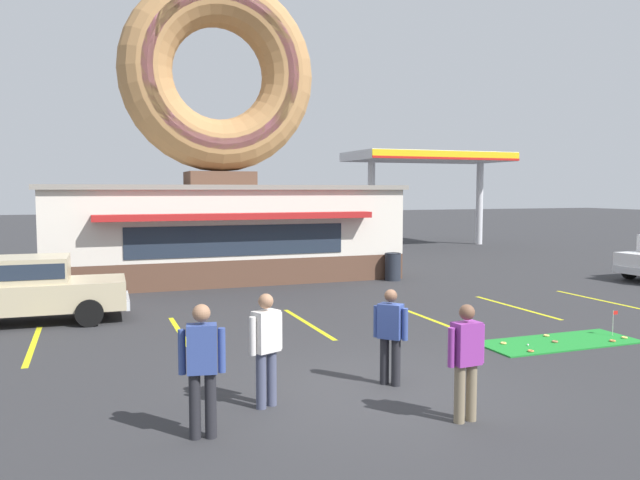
{
  "coord_description": "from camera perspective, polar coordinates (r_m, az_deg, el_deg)",
  "views": [
    {
      "loc": [
        -4.31,
        -8.9,
        3.19
      ],
      "look_at": [
        0.82,
        5.0,
        2.0
      ],
      "focal_mm": 35.0,
      "sensor_mm": 36.0,
      "label": 1
    }
  ],
  "objects": [
    {
      "name": "parking_stripe_far_left",
      "position": [
        14.31,
        -24.76,
        -8.7
      ],
      "size": [
        0.12,
        3.6,
        0.01
      ],
      "primitive_type": "cube",
      "color": "yellow",
      "rests_on": "ground"
    },
    {
      "name": "parking_stripe_right",
      "position": [
        19.86,
        24.33,
        -5.06
      ],
      "size": [
        0.12,
        3.6,
        0.01
      ],
      "primitive_type": "cube",
      "color": "yellow",
      "rests_on": "ground"
    },
    {
      "name": "ground_plane",
      "position": [
        10.39,
        5.47,
        -13.3
      ],
      "size": [
        160.0,
        160.0,
        0.0
      ],
      "primitive_type": "plane",
      "color": "#2D2D30"
    },
    {
      "name": "parking_stripe_left",
      "position": [
        14.38,
        -12.63,
        -8.33
      ],
      "size": [
        0.12,
        3.6,
        0.01
      ],
      "primitive_type": "cube",
      "color": "yellow",
      "rests_on": "ground"
    },
    {
      "name": "putting_mat",
      "position": [
        14.12,
        21.01,
        -8.71
      ],
      "size": [
        3.43,
        1.3,
        0.03
      ],
      "primitive_type": "cube",
      "color": "#1E842D",
      "rests_on": "ground"
    },
    {
      "name": "donut_shop_building",
      "position": [
        23.29,
        -9.13,
        5.89
      ],
      "size": [
        12.3,
        6.75,
        10.96
      ],
      "color": "brown",
      "rests_on": "ground"
    },
    {
      "name": "mini_donut_near_right",
      "position": [
        13.53,
        16.42,
        -9.03
      ],
      "size": [
        0.13,
        0.13,
        0.04
      ],
      "primitive_type": "torus",
      "color": "#E5C666",
      "rests_on": "putting_mat"
    },
    {
      "name": "pedestrian_blue_sweater_man",
      "position": [
        10.34,
        6.46,
        -8.4
      ],
      "size": [
        0.43,
        0.47,
        1.58
      ],
      "color": "#232328",
      "rests_on": "ground"
    },
    {
      "name": "mini_donut_near_left",
      "position": [
        14.95,
        26.08,
        -8.01
      ],
      "size": [
        0.13,
        0.13,
        0.04
      ],
      "primitive_type": "torus",
      "color": "#E5C666",
      "rests_on": "putting_mat"
    },
    {
      "name": "golf_ball",
      "position": [
        13.51,
        18.48,
        -9.09
      ],
      "size": [
        0.04,
        0.04,
        0.04
      ],
      "primitive_type": "sphere",
      "color": "white",
      "rests_on": "putting_mat"
    },
    {
      "name": "mini_donut_far_left",
      "position": [
        13.05,
        18.71,
        -9.58
      ],
      "size": [
        0.13,
        0.13,
        0.04
      ],
      "primitive_type": "torus",
      "color": "#D17F47",
      "rests_on": "putting_mat"
    },
    {
      "name": "trash_bin",
      "position": [
        22.18,
        6.67,
        -2.41
      ],
      "size": [
        0.57,
        0.57,
        0.97
      ],
      "color": "#232833",
      "rests_on": "ground"
    },
    {
      "name": "car_champagne",
      "position": [
        16.52,
        -25.24,
        -3.92
      ],
      "size": [
        4.6,
        2.06,
        1.6
      ],
      "color": "#BCAD89",
      "rests_on": "ground"
    },
    {
      "name": "gas_station_canopy",
      "position": [
        36.01,
        9.85,
        7.18
      ],
      "size": [
        9.0,
        4.46,
        5.3
      ],
      "color": "silver",
      "rests_on": "ground"
    },
    {
      "name": "parking_stripe_centre",
      "position": [
        16.26,
        8.97,
        -6.77
      ],
      "size": [
        0.12,
        3.6,
        0.01
      ],
      "primitive_type": "cube",
      "color": "yellow",
      "rests_on": "ground"
    },
    {
      "name": "putting_flag_pin",
      "position": [
        15.07,
        25.32,
        -6.38
      ],
      "size": [
        0.13,
        0.01,
        0.55
      ],
      "color": "silver",
      "rests_on": "putting_mat"
    },
    {
      "name": "pedestrian_clipboard_woman",
      "position": [
        8.91,
        13.21,
        -10.39
      ],
      "size": [
        0.59,
        0.27,
        1.64
      ],
      "color": "#7F7056",
      "rests_on": "ground"
    },
    {
      "name": "mini_donut_mid_centre",
      "position": [
        14.0,
        20.68,
        -8.68
      ],
      "size": [
        0.13,
        0.13,
        0.04
      ],
      "primitive_type": "torus",
      "color": "#A5724C",
      "rests_on": "putting_mat"
    },
    {
      "name": "parking_stripe_mid_right",
      "position": [
        17.9,
        17.43,
        -5.88
      ],
      "size": [
        0.12,
        3.6,
        0.01
      ],
      "primitive_type": "cube",
      "color": "yellow",
      "rests_on": "ground"
    },
    {
      "name": "mini_donut_mid_right",
      "position": [
        14.5,
        19.99,
        -8.21
      ],
      "size": [
        0.13,
        0.13,
        0.04
      ],
      "primitive_type": "torus",
      "color": "#E5C666",
      "rests_on": "putting_mat"
    },
    {
      "name": "pedestrian_leather_jacket_man",
      "position": [
        9.28,
        -4.95,
        -9.48
      ],
      "size": [
        0.55,
        0.37,
        1.69
      ],
      "color": "#474C66",
      "rests_on": "ground"
    },
    {
      "name": "parking_stripe_mid_left",
      "position": [
        15.05,
        -1.14,
        -7.63
      ],
      "size": [
        0.12,
        3.6,
        0.01
      ],
      "primitive_type": "cube",
      "color": "yellow",
      "rests_on": "ground"
    },
    {
      "name": "pedestrian_hooded_kid",
      "position": [
        8.25,
        -10.73,
        -11.06
      ],
      "size": [
        0.59,
        0.3,
        1.75
      ],
      "color": "#232328",
      "rests_on": "ground"
    },
    {
      "name": "mini_donut_mid_left",
      "position": [
        14.53,
        25.18,
        -8.34
      ],
      "size": [
        0.13,
        0.13,
        0.04
      ],
      "primitive_type": "torus",
      "color": "#D17F47",
      "rests_on": "putting_mat"
    }
  ]
}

